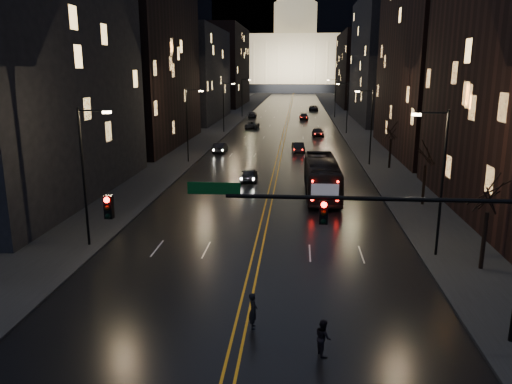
% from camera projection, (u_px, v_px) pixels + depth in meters
% --- Properties ---
extents(ground, '(900.00, 900.00, 0.00)m').
position_uv_depth(ground, '(239.00, 332.00, 21.92)').
color(ground, black).
rests_on(ground, ground).
extents(road, '(20.00, 320.00, 0.02)m').
position_uv_depth(road, '(290.00, 108.00, 147.67)').
color(road, black).
rests_on(road, ground).
extents(sidewalk_left, '(8.00, 320.00, 0.16)m').
position_uv_depth(sidewalk_left, '(243.00, 107.00, 148.79)').
color(sidewalk_left, black).
rests_on(sidewalk_left, ground).
extents(sidewalk_right, '(8.00, 320.00, 0.16)m').
position_uv_depth(sidewalk_right, '(338.00, 108.00, 146.52)').
color(sidewalk_right, black).
rests_on(sidewalk_right, ground).
extents(center_line, '(0.62, 320.00, 0.01)m').
position_uv_depth(center_line, '(290.00, 108.00, 147.67)').
color(center_line, orange).
rests_on(center_line, road).
extents(building_left_near, '(12.00, 28.00, 22.00)m').
position_uv_depth(building_left_near, '(23.00, 72.00, 42.27)').
color(building_left_near, black).
rests_on(building_left_near, ground).
extents(building_left_mid, '(12.00, 30.00, 28.00)m').
position_uv_depth(building_left_mid, '(138.00, 49.00, 72.50)').
color(building_left_mid, black).
rests_on(building_left_mid, ground).
extents(building_left_far, '(12.00, 34.00, 20.00)m').
position_uv_depth(building_left_far, '(193.00, 75.00, 110.22)').
color(building_left_far, black).
rests_on(building_left_far, ground).
extents(building_left_dist, '(12.00, 40.00, 24.00)m').
position_uv_depth(building_left_dist, '(224.00, 66.00, 156.17)').
color(building_left_dist, black).
rests_on(building_left_dist, ground).
extents(building_right_tall, '(12.00, 30.00, 38.00)m').
position_uv_depth(building_right_tall, '(445.00, 7.00, 64.02)').
color(building_right_tall, black).
rests_on(building_right_tall, ground).
extents(building_right_mid, '(12.00, 34.00, 26.00)m').
position_uv_depth(building_right_mid, '(387.00, 60.00, 106.09)').
color(building_right_mid, black).
rests_on(building_right_mid, ground).
extents(building_right_dist, '(12.00, 40.00, 22.00)m').
position_uv_depth(building_right_dist, '(360.00, 70.00, 153.00)').
color(building_right_dist, black).
rests_on(building_right_dist, ground).
extents(capitol, '(90.00, 50.00, 58.50)m').
position_uv_depth(capitol, '(295.00, 57.00, 259.64)').
color(capitol, black).
rests_on(capitol, ground).
extents(traffic_signal, '(17.29, 0.45, 7.00)m').
position_uv_depth(traffic_signal, '(383.00, 225.00, 20.21)').
color(traffic_signal, black).
rests_on(traffic_signal, ground).
extents(streetlamp_right_near, '(2.13, 0.25, 9.00)m').
position_uv_depth(streetlamp_right_near, '(440.00, 176.00, 29.50)').
color(streetlamp_right_near, black).
rests_on(streetlamp_right_near, ground).
extents(streetlamp_left_near, '(2.13, 0.25, 9.00)m').
position_uv_depth(streetlamp_left_near, '(86.00, 170.00, 31.25)').
color(streetlamp_left_near, black).
rests_on(streetlamp_left_near, ground).
extents(streetlamp_right_mid, '(2.13, 0.25, 9.00)m').
position_uv_depth(streetlamp_right_mid, '(370.00, 123.00, 58.52)').
color(streetlamp_right_mid, black).
rests_on(streetlamp_right_mid, ground).
extents(streetlamp_left_mid, '(2.13, 0.25, 9.00)m').
position_uv_depth(streetlamp_left_mid, '(189.00, 121.00, 60.27)').
color(streetlamp_left_mid, black).
rests_on(streetlamp_left_mid, ground).
extents(streetlamp_right_far, '(2.13, 0.25, 9.00)m').
position_uv_depth(streetlamp_right_far, '(346.00, 105.00, 87.54)').
color(streetlamp_right_far, black).
rests_on(streetlamp_right_far, ground).
extents(streetlamp_left_far, '(2.13, 0.25, 9.00)m').
position_uv_depth(streetlamp_left_far, '(224.00, 104.00, 89.29)').
color(streetlamp_left_far, black).
rests_on(streetlamp_left_far, ground).
extents(streetlamp_right_dist, '(2.13, 0.25, 9.00)m').
position_uv_depth(streetlamp_right_dist, '(335.00, 96.00, 116.56)').
color(streetlamp_right_dist, black).
rests_on(streetlamp_right_dist, ground).
extents(streetlamp_left_dist, '(2.13, 0.25, 9.00)m').
position_uv_depth(streetlamp_left_dist, '(243.00, 96.00, 118.31)').
color(streetlamp_left_dist, black).
rests_on(streetlamp_left_dist, ground).
extents(tree_right_near, '(2.40, 2.40, 6.65)m').
position_uv_depth(tree_right_near, '(489.00, 194.00, 27.52)').
color(tree_right_near, black).
rests_on(tree_right_near, ground).
extents(tree_right_mid, '(2.40, 2.40, 6.65)m').
position_uv_depth(tree_right_mid, '(426.00, 153.00, 41.06)').
color(tree_right_mid, black).
rests_on(tree_right_mid, ground).
extents(tree_right_far, '(2.40, 2.40, 6.65)m').
position_uv_depth(tree_right_far, '(392.00, 130.00, 56.54)').
color(tree_right_far, black).
rests_on(tree_right_far, ground).
extents(bus, '(3.01, 12.09, 3.36)m').
position_uv_depth(bus, '(322.00, 177.00, 45.48)').
color(bus, black).
rests_on(bus, ground).
extents(oncoming_car_a, '(1.77, 4.13, 1.39)m').
position_uv_depth(oncoming_car_a, '(249.00, 175.00, 51.23)').
color(oncoming_car_a, black).
rests_on(oncoming_car_a, ground).
extents(oncoming_car_b, '(1.71, 4.41, 1.43)m').
position_uv_depth(oncoming_car_b, '(220.00, 148.00, 68.63)').
color(oncoming_car_b, black).
rests_on(oncoming_car_b, ground).
extents(oncoming_car_c, '(2.68, 5.21, 1.40)m').
position_uv_depth(oncoming_car_c, '(252.00, 125.00, 96.61)').
color(oncoming_car_c, black).
rests_on(oncoming_car_c, ground).
extents(oncoming_car_d, '(2.21, 5.00, 1.43)m').
position_uv_depth(oncoming_car_d, '(252.00, 114.00, 118.59)').
color(oncoming_car_d, black).
rests_on(oncoming_car_d, ground).
extents(receding_car_a, '(1.94, 4.37, 1.39)m').
position_uv_depth(receding_car_a, '(298.00, 148.00, 68.82)').
color(receding_car_a, black).
rests_on(receding_car_a, ground).
extents(receding_car_b, '(2.06, 4.58, 1.53)m').
position_uv_depth(receding_car_b, '(318.00, 132.00, 84.90)').
color(receding_car_b, black).
rests_on(receding_car_b, ground).
extents(receding_car_c, '(2.09, 4.94, 1.42)m').
position_uv_depth(receding_car_c, '(304.00, 117.00, 113.13)').
color(receding_car_c, black).
rests_on(receding_car_c, ground).
extents(receding_car_d, '(2.53, 5.45, 1.51)m').
position_uv_depth(receding_car_d, '(314.00, 108.00, 137.54)').
color(receding_car_d, black).
rests_on(receding_car_d, ground).
extents(pedestrian_a, '(0.47, 0.65, 1.67)m').
position_uv_depth(pedestrian_a, '(253.00, 311.00, 22.09)').
color(pedestrian_a, black).
rests_on(pedestrian_a, ground).
extents(pedestrian_b, '(0.62, 0.84, 1.54)m').
position_uv_depth(pedestrian_b, '(323.00, 337.00, 20.05)').
color(pedestrian_b, black).
rests_on(pedestrian_b, ground).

